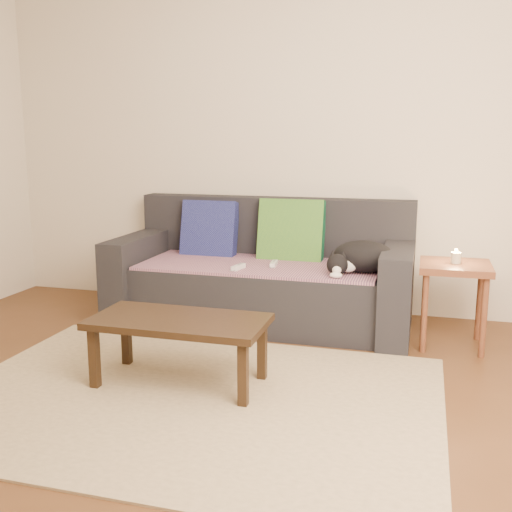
% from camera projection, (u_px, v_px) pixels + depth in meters
% --- Properties ---
extents(ground, '(4.50, 4.50, 0.00)m').
position_uv_depth(ground, '(179.00, 412.00, 2.91)').
color(ground, brown).
rests_on(ground, ground).
extents(back_wall, '(4.50, 0.04, 2.60)m').
position_uv_depth(back_wall, '(278.00, 140.00, 4.55)').
color(back_wall, beige).
rests_on(back_wall, ground).
extents(sofa, '(2.10, 0.94, 0.87)m').
position_uv_depth(sofa, '(263.00, 279.00, 4.34)').
color(sofa, '#232328').
rests_on(sofa, ground).
extents(throw_blanket, '(1.66, 0.74, 0.02)m').
position_uv_depth(throw_blanket, '(260.00, 265.00, 4.23)').
color(throw_blanket, '#4C2C53').
rests_on(throw_blanket, sofa).
extents(cushion_navy, '(0.42, 0.20, 0.44)m').
position_uv_depth(cushion_navy, '(209.00, 229.00, 4.56)').
color(cushion_navy, '#131753').
rests_on(cushion_navy, throw_blanket).
extents(cushion_green, '(0.48, 0.22, 0.49)m').
position_uv_depth(cushion_green, '(291.00, 233.00, 4.39)').
color(cushion_green, '#0B492F').
rests_on(cushion_green, throw_blanket).
extents(cat, '(0.49, 0.43, 0.21)m').
position_uv_depth(cat, '(361.00, 257.00, 3.93)').
color(cat, black).
rests_on(cat, throw_blanket).
extents(wii_remote_a, '(0.06, 0.15, 0.03)m').
position_uv_depth(wii_remote_a, '(238.00, 267.00, 4.04)').
color(wii_remote_a, white).
rests_on(wii_remote_a, throw_blanket).
extents(wii_remote_b, '(0.05, 0.15, 0.03)m').
position_uv_depth(wii_remote_b, '(274.00, 264.00, 4.15)').
color(wii_remote_b, white).
rests_on(wii_remote_b, throw_blanket).
extents(side_table, '(0.43, 0.43, 0.54)m').
position_uv_depth(side_table, '(455.00, 278.00, 3.77)').
color(side_table, brown).
rests_on(side_table, ground).
extents(candle, '(0.06, 0.06, 0.09)m').
position_uv_depth(candle, '(456.00, 257.00, 3.74)').
color(candle, beige).
rests_on(candle, side_table).
extents(rug, '(2.50, 1.80, 0.01)m').
position_uv_depth(rug, '(190.00, 398.00, 3.05)').
color(rug, tan).
rests_on(rug, ground).
extents(coffee_table, '(0.93, 0.47, 0.37)m').
position_uv_depth(coffee_table, '(179.00, 327.00, 3.18)').
color(coffee_table, black).
rests_on(coffee_table, rug).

